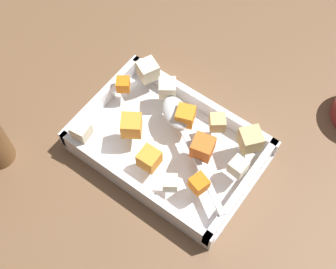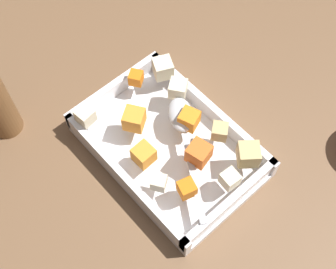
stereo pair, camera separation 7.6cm
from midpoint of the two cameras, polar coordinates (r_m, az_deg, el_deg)
name	(u,v)px [view 1 (the left image)]	position (r m, az deg, el deg)	size (l,w,h in m)	color
ground_plane	(173,147)	(0.81, -1.98, -1.82)	(4.00, 4.00, 0.00)	brown
baking_dish	(168,147)	(0.79, -2.72, -1.76)	(0.30, 0.21, 0.05)	silver
carrot_chunk_front_center	(131,125)	(0.76, -7.35, 0.87)	(0.03, 0.03, 0.03)	orange
carrot_chunk_rim_edge	(123,84)	(0.81, -8.20, 5.90)	(0.02, 0.02, 0.02)	orange
carrot_chunk_near_right	(199,184)	(0.71, 0.80, -6.35)	(0.03, 0.03, 0.03)	orange
carrot_chunk_back_center	(202,148)	(0.74, 1.35, -1.88)	(0.03, 0.03, 0.03)	orange
carrot_chunk_heap_top	(187,117)	(0.77, -0.47, 1.94)	(0.03, 0.03, 0.03)	orange
carrot_chunk_near_spoon	(148,158)	(0.73, -5.48, -3.11)	(0.03, 0.03, 0.03)	orange
potato_chunk_corner_se	(167,88)	(0.80, -2.79, 5.50)	(0.03, 0.03, 0.03)	beige
potato_chunk_center	(238,167)	(0.73, 5.71, -4.23)	(0.03, 0.03, 0.03)	beige
potato_chunk_mid_left	(81,131)	(0.77, -13.36, 0.19)	(0.03, 0.03, 0.03)	beige
potato_chunk_heap_side	(217,122)	(0.76, 3.30, 1.26)	(0.03, 0.03, 0.03)	tan
potato_chunk_mid_right	(250,140)	(0.75, 7.28, -0.88)	(0.03, 0.03, 0.03)	tan
potato_chunk_corner_nw	(148,70)	(0.82, -5.14, 7.66)	(0.03, 0.03, 0.03)	beige
parsnip_chunk_far_right	(170,183)	(0.72, -2.75, -6.24)	(0.02, 0.02, 0.02)	beige
serving_spoon	(179,119)	(0.77, -1.44, 1.62)	(0.20, 0.14, 0.02)	silver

